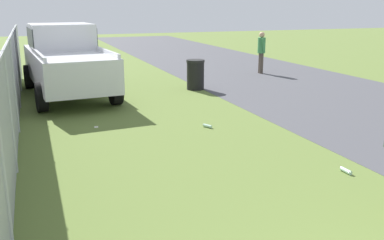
% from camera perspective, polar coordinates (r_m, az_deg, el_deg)
% --- Properties ---
extents(pickup_truck, '(5.47, 2.52, 2.09)m').
position_cam_1_polar(pickup_truck, '(13.40, -16.54, 7.93)').
color(pickup_truck, silver).
rests_on(pickup_truck, ground).
extents(trash_bin, '(0.58, 0.58, 0.95)m').
position_cam_1_polar(trash_bin, '(13.75, 0.46, 6.09)').
color(trash_bin, black).
rests_on(trash_bin, ground).
extents(pedestrian, '(0.49, 0.30, 1.62)m').
position_cam_1_polar(pedestrian, '(17.22, 9.24, 9.25)').
color(pedestrian, '#4C4238').
rests_on(pedestrian, ground).
extents(fence_section, '(14.58, 0.07, 1.98)m').
position_cam_1_polar(fence_section, '(9.64, -22.75, 4.51)').
color(fence_section, '#9EA3A8').
rests_on(fence_section, ground).
extents(litter_bottle_midfield_a, '(0.23, 0.17, 0.07)m').
position_cam_1_polar(litter_bottle_midfield_a, '(9.50, 2.08, -0.80)').
color(litter_bottle_midfield_a, '#B2D8BF').
rests_on(litter_bottle_midfield_a, ground).
extents(litter_bottle_midfield_b, '(0.22, 0.07, 0.07)m').
position_cam_1_polar(litter_bottle_midfield_b, '(7.41, 19.86, -6.39)').
color(litter_bottle_midfield_b, '#B2D8BF').
rests_on(litter_bottle_midfield_b, ground).
extents(litter_wrapper_far_scatter, '(0.13, 0.10, 0.01)m').
position_cam_1_polar(litter_wrapper_far_scatter, '(9.77, -12.66, -0.90)').
color(litter_wrapper_far_scatter, silver).
rests_on(litter_wrapper_far_scatter, ground).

